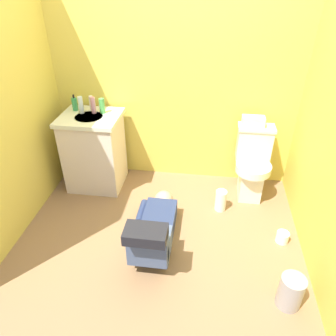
% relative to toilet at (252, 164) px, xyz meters
% --- Properties ---
extents(ground_plane, '(3.02, 2.91, 0.04)m').
position_rel_toilet_xyz_m(ground_plane, '(-0.85, -0.68, -0.39)').
color(ground_plane, olive).
extents(wall_back, '(2.68, 0.08, 2.40)m').
position_rel_toilet_xyz_m(wall_back, '(-0.85, 0.31, 0.83)').
color(wall_back, '#DDC64E').
rests_on(wall_back, ground_plane).
extents(toilet, '(0.36, 0.46, 0.75)m').
position_rel_toilet_xyz_m(toilet, '(0.00, 0.00, 0.00)').
color(toilet, silver).
rests_on(toilet, ground_plane).
extents(vanity_cabinet, '(0.60, 0.52, 0.82)m').
position_rel_toilet_xyz_m(vanity_cabinet, '(-1.66, -0.04, 0.05)').
color(vanity_cabinet, beige).
rests_on(vanity_cabinet, ground_plane).
extents(faucet, '(0.02, 0.02, 0.10)m').
position_rel_toilet_xyz_m(faucet, '(-1.66, 0.10, 0.50)').
color(faucet, silver).
rests_on(faucet, vanity_cabinet).
extents(person_plumber, '(0.39, 1.06, 0.52)m').
position_rel_toilet_xyz_m(person_plumber, '(-0.87, -0.88, -0.19)').
color(person_plumber, navy).
rests_on(person_plumber, ground_plane).
extents(tissue_box, '(0.22, 0.11, 0.10)m').
position_rel_toilet_xyz_m(tissue_box, '(-0.05, 0.09, 0.43)').
color(tissue_box, silver).
rests_on(tissue_box, toilet).
extents(soap_dispenser, '(0.06, 0.06, 0.17)m').
position_rel_toilet_xyz_m(soap_dispenser, '(-1.85, 0.08, 0.52)').
color(soap_dispenser, '#399955').
rests_on(soap_dispenser, vanity_cabinet).
extents(bottle_clear, '(0.05, 0.05, 0.17)m').
position_rel_toilet_xyz_m(bottle_clear, '(-1.76, 0.02, 0.54)').
color(bottle_clear, silver).
rests_on(bottle_clear, vanity_cabinet).
extents(bottle_white, '(0.04, 0.04, 0.15)m').
position_rel_toilet_xyz_m(bottle_white, '(-1.69, 0.11, 0.53)').
color(bottle_white, white).
rests_on(bottle_white, vanity_cabinet).
extents(bottle_pink, '(0.05, 0.05, 0.17)m').
position_rel_toilet_xyz_m(bottle_pink, '(-1.64, 0.03, 0.54)').
color(bottle_pink, pink).
rests_on(bottle_pink, vanity_cabinet).
extents(bottle_green, '(0.05, 0.05, 0.15)m').
position_rel_toilet_xyz_m(bottle_green, '(-1.55, 0.05, 0.53)').
color(bottle_green, '#4AA44E').
rests_on(bottle_green, vanity_cabinet).
extents(trash_can, '(0.18, 0.18, 0.27)m').
position_rel_toilet_xyz_m(trash_can, '(0.19, -1.33, -0.23)').
color(trash_can, '#A09791').
rests_on(trash_can, ground_plane).
extents(paper_towel_roll, '(0.11, 0.11, 0.22)m').
position_rel_toilet_xyz_m(paper_towel_roll, '(-0.30, -0.32, -0.26)').
color(paper_towel_roll, white).
rests_on(paper_towel_roll, ground_plane).
extents(toilet_paper_roll, '(0.11, 0.11, 0.10)m').
position_rel_toilet_xyz_m(toilet_paper_roll, '(0.25, -0.69, -0.32)').
color(toilet_paper_roll, white).
rests_on(toilet_paper_roll, ground_plane).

